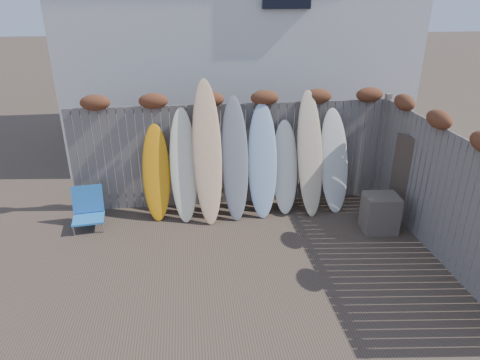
{
  "coord_description": "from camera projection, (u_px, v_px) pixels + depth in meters",
  "views": [
    {
      "loc": [
        -0.82,
        -5.25,
        3.86
      ],
      "look_at": [
        0.0,
        1.2,
        1.0
      ],
      "focal_mm": 32.0,
      "sensor_mm": 36.0,
      "label": 1
    }
  ],
  "objects": [
    {
      "name": "right_fence",
      "position": [
        442.0,
        186.0,
        6.53
      ],
      "size": [
        0.28,
        4.4,
        2.24
      ],
      "color": "slate",
      "rests_on": "ground"
    },
    {
      "name": "surfboard_5",
      "position": [
        285.0,
        167.0,
        8.01
      ],
      "size": [
        0.51,
        0.64,
        1.71
      ],
      "primitive_type": "ellipsoid",
      "rotation": [
        -0.31,
        0.0,
        -0.06
      ],
      "color": "white",
      "rests_on": "ground"
    },
    {
      "name": "lattice_panel",
      "position": [
        415.0,
        185.0,
        7.42
      ],
      "size": [
        0.42,
        1.01,
        1.59
      ],
      "primitive_type": "cube",
      "rotation": [
        0.0,
        0.0,
        0.36
      ],
      "color": "#473B2B",
      "rests_on": "ground"
    },
    {
      "name": "ground",
      "position": [
        250.0,
        273.0,
        6.42
      ],
      "size": [
        80.0,
        80.0,
        0.0
      ],
      "primitive_type": "plane",
      "color": "#493A2D"
    },
    {
      "name": "beach_chair",
      "position": [
        88.0,
        209.0,
        7.6
      ],
      "size": [
        0.59,
        0.62,
        0.71
      ],
      "color": "blue",
      "rests_on": "ground"
    },
    {
      "name": "surfboard_0",
      "position": [
        156.0,
        173.0,
        7.76
      ],
      "size": [
        0.51,
        0.63,
        1.71
      ],
      "primitive_type": "ellipsoid",
      "rotation": [
        -0.31,
        0.0,
        -0.03
      ],
      "color": "#FF9A0D",
      "rests_on": "ground"
    },
    {
      "name": "surfboard_6",
      "position": [
        310.0,
        154.0,
        7.88
      ],
      "size": [
        0.51,
        0.81,
        2.25
      ],
      "primitive_type": "ellipsoid",
      "rotation": [
        -0.31,
        0.0,
        0.04
      ],
      "color": "beige",
      "rests_on": "ground"
    },
    {
      "name": "surfboard_3",
      "position": [
        235.0,
        159.0,
        7.74
      ],
      "size": [
        0.5,
        0.78,
        2.19
      ],
      "primitive_type": "ellipsoid",
      "rotation": [
        -0.31,
        0.0,
        -0.02
      ],
      "color": "slate",
      "rests_on": "ground"
    },
    {
      "name": "surfboard_4",
      "position": [
        262.0,
        161.0,
        7.84
      ],
      "size": [
        0.59,
        0.76,
        2.05
      ],
      "primitive_type": "ellipsoid",
      "rotation": [
        -0.31,
        0.0,
        -0.08
      ],
      "color": "#9FBEDB",
      "rests_on": "ground"
    },
    {
      "name": "surfboard_2",
      "position": [
        207.0,
        153.0,
        7.59
      ],
      "size": [
        0.53,
        0.88,
        2.49
      ],
      "primitive_type": "ellipsoid",
      "rotation": [
        -0.31,
        0.0,
        0.02
      ],
      "color": "#E89C78",
      "rests_on": "ground"
    },
    {
      "name": "house",
      "position": [
        233.0,
        20.0,
        11.09
      ],
      "size": [
        8.5,
        5.5,
        6.33
      ],
      "color": "silver",
      "rests_on": "ground"
    },
    {
      "name": "surfboard_1",
      "position": [
        184.0,
        166.0,
        7.69
      ],
      "size": [
        0.49,
        0.71,
        2.0
      ],
      "primitive_type": "ellipsoid",
      "rotation": [
        -0.31,
        0.0,
        -0.0
      ],
      "color": "#FBF2C8",
      "rests_on": "ground"
    },
    {
      "name": "wooden_crate",
      "position": [
        380.0,
        213.0,
        7.44
      ],
      "size": [
        0.61,
        0.52,
        0.67
      ],
      "primitive_type": "cube",
      "rotation": [
        0.0,
        0.0,
        -0.08
      ],
      "color": "#4A3B37",
      "rests_on": "ground"
    },
    {
      "name": "surfboard_7",
      "position": [
        334.0,
        161.0,
        8.04
      ],
      "size": [
        0.59,
        0.71,
        1.9
      ],
      "primitive_type": "ellipsoid",
      "rotation": [
        -0.31,
        0.0,
        0.07
      ],
      "color": "beige",
      "rests_on": "ground"
    },
    {
      "name": "back_fence",
      "position": [
        235.0,
        146.0,
        8.12
      ],
      "size": [
        6.05,
        0.28,
        2.24
      ],
      "color": "slate",
      "rests_on": "ground"
    }
  ]
}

